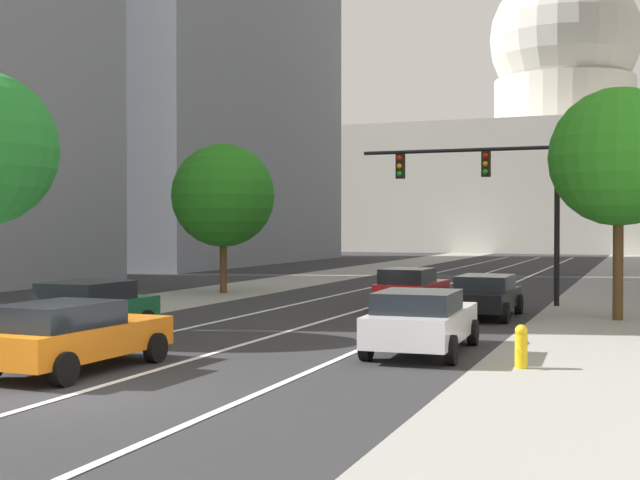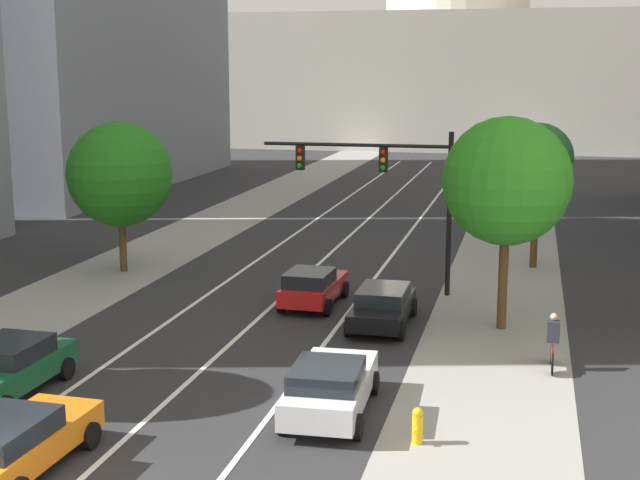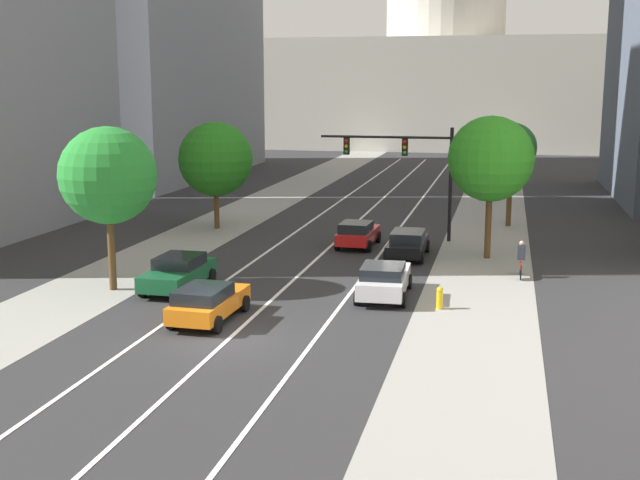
# 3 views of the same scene
# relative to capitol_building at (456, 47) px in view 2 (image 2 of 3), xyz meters

# --- Properties ---
(ground_plane) EXTENTS (400.00, 400.00, 0.00)m
(ground_plane) POSITION_rel_capitol_building_xyz_m (0.00, -54.20, -11.20)
(ground_plane) COLOR #2B2B2D
(sidewalk_left) EXTENTS (4.74, 130.00, 0.01)m
(sidewalk_left) POSITION_rel_capitol_building_xyz_m (-8.30, -59.20, -11.19)
(sidewalk_left) COLOR gray
(sidewalk_left) RESTS_ON ground
(sidewalk_right) EXTENTS (4.74, 130.00, 0.01)m
(sidewalk_right) POSITION_rel_capitol_building_xyz_m (8.30, -59.20, -11.19)
(sidewalk_right) COLOR gray
(sidewalk_right) RESTS_ON ground
(lane_stripe_left) EXTENTS (0.16, 90.00, 0.01)m
(lane_stripe_left) POSITION_rel_capitol_building_xyz_m (-2.96, -69.20, -11.18)
(lane_stripe_left) COLOR white
(lane_stripe_left) RESTS_ON ground
(lane_stripe_center) EXTENTS (0.16, 90.00, 0.01)m
(lane_stripe_center) POSITION_rel_capitol_building_xyz_m (0.00, -69.20, -11.18)
(lane_stripe_center) COLOR white
(lane_stripe_center) RESTS_ON ground
(lane_stripe_right) EXTENTS (0.16, 90.00, 0.01)m
(lane_stripe_right) POSITION_rel_capitol_building_xyz_m (2.96, -69.20, -11.18)
(lane_stripe_right) COLOR white
(lane_stripe_right) RESTS_ON ground
(capitol_building) EXTENTS (54.53, 29.76, 35.76)m
(capitol_building) POSITION_rel_capitol_building_xyz_m (0.00, 0.00, 0.00)
(capitol_building) COLOR beige
(capitol_building) RESTS_ON ground
(car_white) EXTENTS (2.22, 4.64, 1.47)m
(car_white) POSITION_rel_capitol_building_xyz_m (4.45, -87.26, -10.43)
(car_white) COLOR silver
(car_white) RESTS_ON ground
(car_orange) EXTENTS (2.10, 4.38, 1.43)m
(car_orange) POSITION_rel_capitol_building_xyz_m (-1.49, -92.20, -10.43)
(car_orange) COLOR orange
(car_orange) RESTS_ON ground
(car_red) EXTENTS (2.04, 4.06, 1.45)m
(car_red) POSITION_rel_capitol_building_xyz_m (1.48, -76.99, -10.44)
(car_red) COLOR red
(car_red) RESTS_ON ground
(car_black) EXTENTS (1.96, 4.40, 1.35)m
(car_black) POSITION_rel_capitol_building_xyz_m (4.45, -78.99, -10.47)
(car_black) COLOR black
(car_black) RESTS_ON ground
(car_green) EXTENTS (2.14, 4.58, 1.47)m
(car_green) POSITION_rel_capitol_building_xyz_m (-4.44, -87.90, -10.43)
(car_green) COLOR #14512D
(car_green) RESTS_ON ground
(traffic_signal_mast) EXTENTS (7.52, 0.39, 6.40)m
(traffic_signal_mast) POSITION_rel_capitol_building_xyz_m (3.85, -74.24, -6.65)
(traffic_signal_mast) COLOR black
(traffic_signal_mast) RESTS_ON ground
(fire_hydrant) EXTENTS (0.26, 0.35, 0.91)m
(fire_hydrant) POSITION_rel_capitol_building_xyz_m (6.88, -88.57, -10.73)
(fire_hydrant) COLOR yellow
(fire_hydrant) RESTS_ON ground
(cyclist) EXTENTS (0.36, 1.70, 1.72)m
(cyclist) POSITION_rel_capitol_building_xyz_m (10.08, -82.34, -10.34)
(cyclist) COLOR black
(cyclist) RESTS_ON ground
(street_tree_far_right) EXTENTS (4.31, 4.31, 7.25)m
(street_tree_far_right) POSITION_rel_capitol_building_xyz_m (8.46, -78.36, -6.12)
(street_tree_far_right) COLOR #51381E
(street_tree_far_right) RESTS_ON ground
(street_tree_mid_left) EXTENTS (4.52, 4.52, 6.54)m
(street_tree_mid_left) POSITION_rel_capitol_building_xyz_m (-8.00, -73.25, -6.92)
(street_tree_mid_left) COLOR #51381E
(street_tree_mid_left) RESTS_ON ground
(street_tree_mid_right) EXTENTS (3.08, 3.08, 6.45)m
(street_tree_mid_right) POSITION_rel_capitol_building_xyz_m (9.49, -68.33, -6.33)
(street_tree_mid_right) COLOR #51381E
(street_tree_mid_right) RESTS_ON ground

